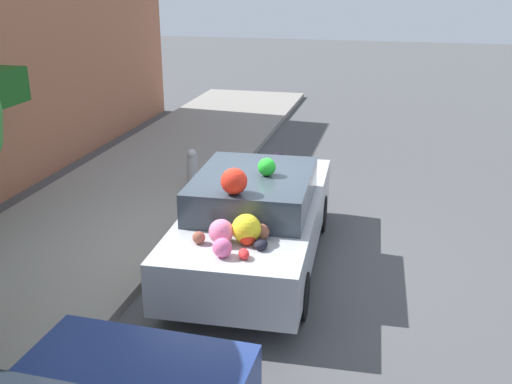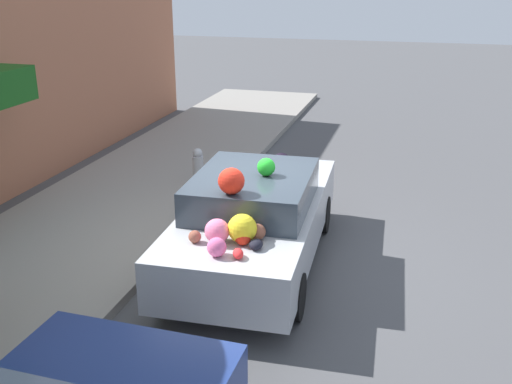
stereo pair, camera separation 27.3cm
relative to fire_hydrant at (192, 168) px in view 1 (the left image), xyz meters
The scene contains 4 objects.
ground_plane 3.09m from the fire_hydrant, 146.75° to the right, with size 60.00×60.00×0.00m, color #4C4C4F.
sidewalk_curb 2.78m from the fire_hydrant, 158.17° to the left, with size 24.00×3.20×0.13m.
fire_hydrant is the anchor object (origin of this frame).
art_car 3.19m from the fire_hydrant, 145.02° to the right, with size 4.26×1.87×1.69m.
Camera 1 is at (-7.38, -1.91, 3.85)m, focal length 42.00 mm.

